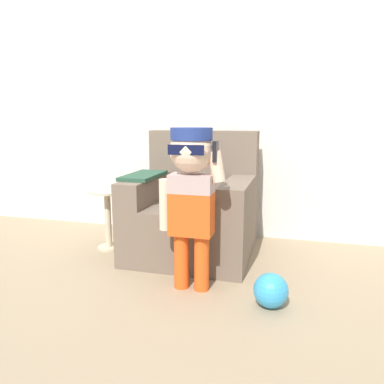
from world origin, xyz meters
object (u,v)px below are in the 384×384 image
(person_child, at_px, (191,184))
(side_table, at_px, (108,214))
(armchair, at_px, (194,211))
(toy_ball, at_px, (271,290))

(person_child, bearing_deg, side_table, 147.76)
(armchair, height_order, person_child, person_child)
(person_child, height_order, toy_ball, person_child)
(side_table, bearing_deg, person_child, -32.24)
(armchair, bearing_deg, side_table, -170.75)
(person_child, bearing_deg, armchair, 103.57)
(armchair, distance_m, person_child, 0.80)
(toy_ball, bearing_deg, side_table, 154.33)
(person_child, relative_size, side_table, 2.06)
(side_table, bearing_deg, armchair, 9.25)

